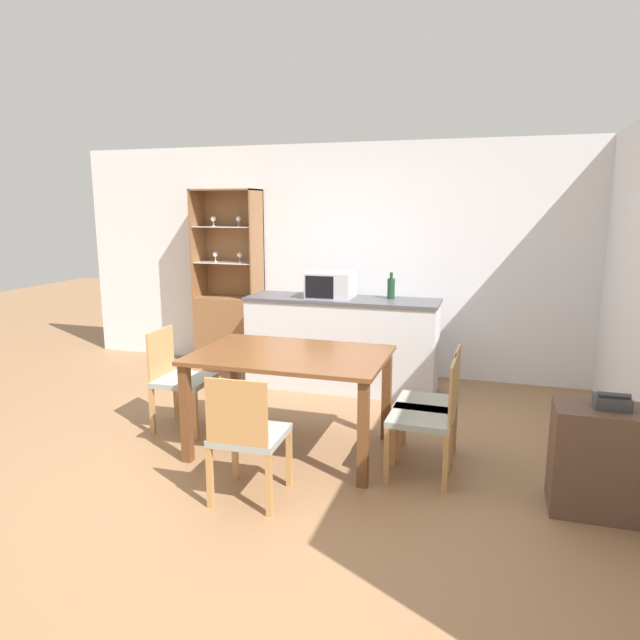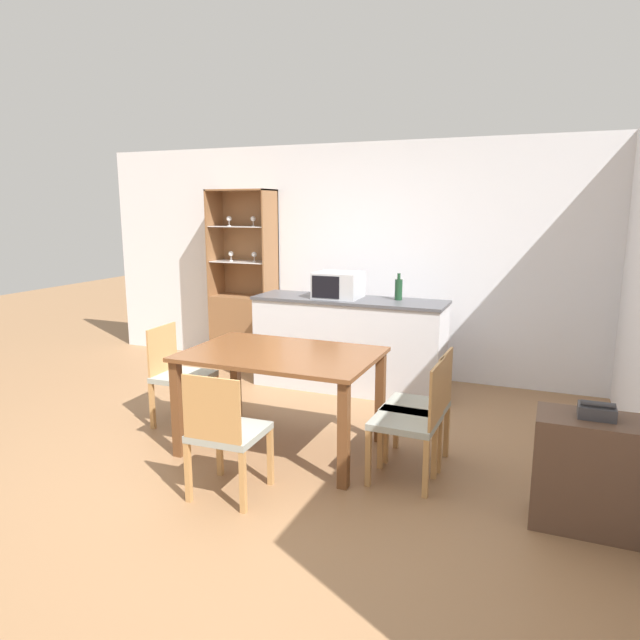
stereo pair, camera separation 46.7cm
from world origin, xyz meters
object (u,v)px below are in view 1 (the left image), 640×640
dining_table (291,367)px  microwave (331,285)px  dining_chair_head_near (247,436)px  dining_chair_side_right_near (428,417)px  side_cabinet (606,461)px  telephone (612,402)px  dining_chair_side_left_far (179,378)px  display_cabinet (230,317)px  wine_bottle (391,288)px  dining_chair_side_right_far (432,403)px

dining_table → microwave: bearing=95.2°
dining_chair_head_near → dining_chair_side_right_near: same height
side_cabinet → telephone: size_ratio=3.35×
dining_chair_side_left_far → telephone: 3.26m
dining_table → dining_chair_side_left_far: dining_chair_side_left_far is taller
display_cabinet → microwave: 1.55m
dining_table → dining_chair_head_near: dining_chair_head_near is taller
wine_bottle → telephone: bearing=-50.0°
wine_bottle → side_cabinet: bearing=-50.1°
dining_chair_side_left_far → telephone: dining_chair_side_left_far is taller
dining_table → side_cabinet: size_ratio=2.15×
display_cabinet → side_cabinet: bearing=-33.2°
dining_chair_head_near → display_cabinet: bearing=115.7°
wine_bottle → side_cabinet: (1.70, -2.04, -0.72)m
microwave → wine_bottle: bearing=9.3°
display_cabinet → wine_bottle: 2.08m
dining_table → telephone: bearing=-8.1°
dining_table → dining_chair_side_left_far: bearing=172.2°
dining_chair_side_right_near → side_cabinet: dining_chair_side_right_near is taller
dining_chair_side_left_far → wine_bottle: bearing=134.5°
microwave → telephone: (2.31, -1.93, -0.37)m
side_cabinet → dining_chair_side_right_near: bearing=171.5°
display_cabinet → dining_chair_head_near: bearing=-62.3°
display_cabinet → telephone: size_ratio=10.25×
side_cabinet → display_cabinet: bearing=146.8°
dining_chair_side_right_far → wine_bottle: size_ratio=3.20×
dining_chair_side_right_near → dining_chair_side_left_far: bearing=83.6°
microwave → wine_bottle: wine_bottle is taller
dining_chair_side_right_near → dining_chair_side_right_far: same height
dining_chair_head_near → dining_chair_side_right_near: 1.25m
microwave → side_cabinet: microwave is taller
dining_chair_side_right_near → display_cabinet: bearing=50.4°
dining_chair_head_near → dining_chair_side_right_near: (1.05, 0.67, 0.00)m
side_cabinet → telephone: 0.38m
dining_table → dining_chair_head_near: 0.85m
microwave → telephone: size_ratio=2.26×
dining_chair_head_near → dining_chair_side_right_far: bearing=40.3°
dining_chair_head_near → side_cabinet: bearing=11.2°
microwave → dining_chair_side_right_near: bearing=-55.8°
dining_table → microwave: size_ratio=3.19×
dining_chair_head_near → wine_bottle: wine_bottle is taller
dining_chair_head_near → microwave: (-0.15, 2.44, 0.64)m
dining_chair_side_left_far → wine_bottle: size_ratio=3.20×
microwave → dining_chair_side_left_far: bearing=-121.5°
dining_chair_side_left_far → side_cabinet: dining_chair_side_left_far is taller
dining_table → wine_bottle: (0.45, 1.72, 0.39)m
dining_table → dining_chair_side_right_far: bearing=7.8°
dining_chair_head_near → wine_bottle: 2.65m
dining_chair_head_near → dining_chair_side_right_far: (1.05, 0.96, 0.00)m
display_cabinet → dining_chair_head_near: 3.30m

